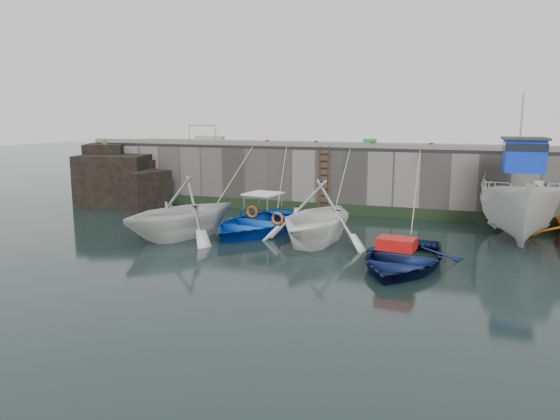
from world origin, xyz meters
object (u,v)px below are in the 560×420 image
(bollard_b, at_px, (316,144))
(bollard_d, at_px, (431,146))
(boat_near_blue, at_px, (257,231))
(boat_far_white, at_px, (518,204))
(boat_near_navy, at_px, (402,266))
(boat_near_white, at_px, (182,237))
(boat_near_blacktrim, at_px, (316,243))
(ladder, at_px, (324,180))
(fish_crate, at_px, (370,142))
(bollard_e, at_px, (509,147))
(bollard_c, at_px, (373,145))
(bollard_a, at_px, (267,143))

(bollard_b, bearing_deg, bollard_d, 0.00)
(boat_near_blue, relative_size, boat_far_white, 0.75)
(boat_near_navy, bearing_deg, boat_near_white, 177.94)
(boat_near_blue, distance_m, boat_near_blacktrim, 3.15)
(bollard_d, bearing_deg, boat_far_white, -31.75)
(boat_near_navy, bearing_deg, ladder, 126.74)
(boat_near_blacktrim, relative_size, boat_near_navy, 1.01)
(fish_crate, distance_m, bollard_d, 3.82)
(boat_near_navy, distance_m, fish_crate, 11.41)
(ladder, xyz_separation_m, bollard_e, (8.00, 0.34, 1.71))
(boat_near_blue, relative_size, boat_near_navy, 1.15)
(bollard_e, bearing_deg, ladder, -177.60)
(boat_near_blacktrim, bearing_deg, boat_far_white, 35.94)
(bollard_b, bearing_deg, bollard_e, 0.00)
(boat_near_navy, distance_m, bollard_b, 10.33)
(boat_near_navy, height_order, bollard_c, bollard_c)
(boat_far_white, relative_size, bollard_b, 27.19)
(boat_far_white, bearing_deg, ladder, 165.95)
(bollard_c, xyz_separation_m, bollard_d, (2.60, 0.00, 0.00))
(boat_near_white, relative_size, bollard_a, 18.08)
(ladder, relative_size, boat_near_blacktrim, 0.64)
(bollard_a, bearing_deg, bollard_e, 0.00)
(bollard_a, relative_size, bollard_b, 1.00)
(boat_far_white, bearing_deg, fish_crate, 145.35)
(fish_crate, xyz_separation_m, bollard_b, (-2.17, -2.18, -0.01))
(fish_crate, relative_size, bollard_e, 2.22)
(boat_far_white, xyz_separation_m, bollard_a, (-11.38, 2.22, 2.08))
(boat_near_blue, bearing_deg, bollard_a, 115.20)
(ladder, height_order, bollard_c, bollard_c)
(boat_near_blue, bearing_deg, bollard_e, 36.66)
(boat_near_white, relative_size, bollard_b, 18.08)
(boat_far_white, distance_m, bollard_c, 6.89)
(boat_near_white, xyz_separation_m, bollard_a, (0.88, 7.04, 3.30))
(boat_far_white, bearing_deg, boat_near_blue, -165.96)
(boat_near_navy, xyz_separation_m, bollard_b, (-5.17, 8.32, 3.30))
(fish_crate, bearing_deg, boat_near_blacktrim, -94.21)
(bollard_a, bearing_deg, ladder, -6.38)
(boat_near_blacktrim, bearing_deg, bollard_d, 67.04)
(boat_near_white, xyz_separation_m, bollard_e, (11.88, 7.04, 3.30))
(boat_near_white, xyz_separation_m, boat_near_navy, (8.55, -1.27, 0.00))
(boat_near_white, bearing_deg, ladder, 83.51)
(boat_near_blue, height_order, boat_near_blacktrim, boat_near_blacktrim)
(boat_near_blue, height_order, boat_near_navy, boat_near_blue)
(boat_near_blue, xyz_separation_m, boat_far_white, (9.96, 2.75, 1.22))
(ladder, relative_size, bollard_c, 11.43)
(boat_near_blacktrim, height_order, boat_near_navy, boat_near_blacktrim)
(bollard_b, height_order, bollard_e, same)
(boat_near_navy, distance_m, bollard_e, 9.55)
(boat_near_blacktrim, relative_size, bollard_b, 17.86)
(bollard_b, xyz_separation_m, bollard_c, (2.70, 0.00, 0.00))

